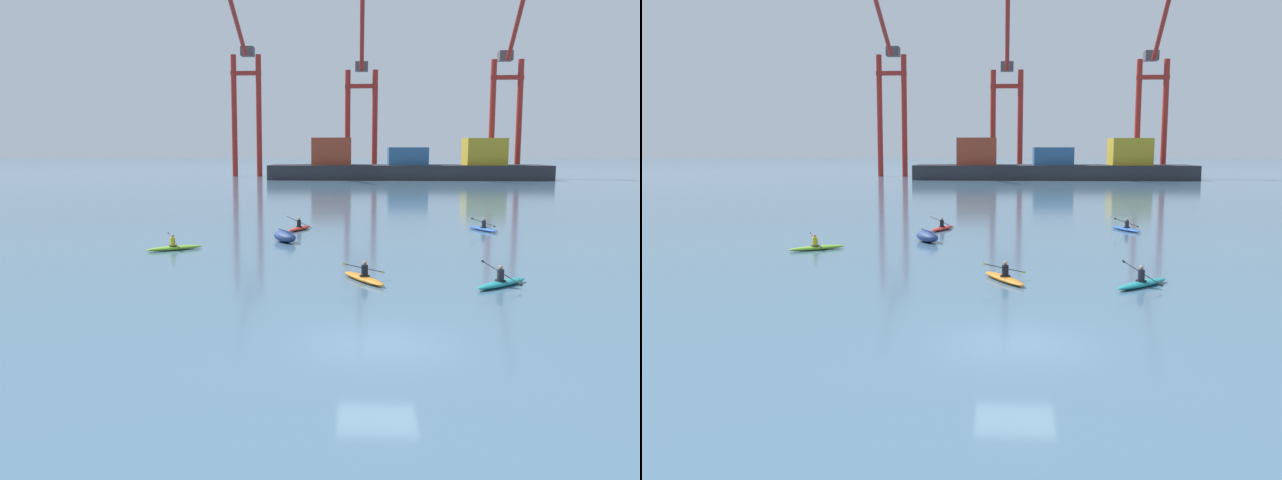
% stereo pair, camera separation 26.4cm
% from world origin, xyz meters
% --- Properties ---
extents(ground_plane, '(800.00, 800.00, 0.00)m').
position_xyz_m(ground_plane, '(0.00, 0.00, 0.00)').
color(ground_plane, '#476B84').
extents(container_barge, '(54.71, 11.61, 8.18)m').
position_xyz_m(container_barge, '(8.95, 110.43, 2.67)').
color(container_barge, '#28282D').
rests_on(container_barge, ground).
extents(gantry_crane_west, '(6.64, 20.34, 34.51)m').
position_xyz_m(gantry_crane_west, '(-25.26, 121.95, 17.78)').
color(gantry_crane_west, maroon).
rests_on(gantry_crane_west, ground).
extents(gantry_crane_west_mid, '(7.14, 19.19, 36.25)m').
position_xyz_m(gantry_crane_west_mid, '(-0.20, 123.22, 16.60)').
color(gantry_crane_west_mid, maroon).
rests_on(gantry_crane_west_mid, ground).
extents(gantry_crane_east_mid, '(6.75, 18.85, 37.41)m').
position_xyz_m(gantry_crane_east_mid, '(29.91, 118.72, 17.26)').
color(gantry_crane_east_mid, maroon).
rests_on(gantry_crane_east_mid, ground).
extents(capsized_dinghy, '(2.23, 2.81, 0.76)m').
position_xyz_m(capsized_dinghy, '(-5.36, 21.65, 0.35)').
color(capsized_dinghy, navy).
rests_on(capsized_dinghy, ground).
extents(kayak_lime, '(3.16, 2.38, 0.99)m').
position_xyz_m(kayak_lime, '(-11.50, 17.83, 0.17)').
color(kayak_lime, '#7ABC2D').
rests_on(kayak_lime, ground).
extents(kayak_blue, '(2.02, 3.33, 1.02)m').
position_xyz_m(kayak_blue, '(8.50, 28.23, 0.17)').
color(kayak_blue, '#2856B2').
rests_on(kayak_blue, ground).
extents(kayak_red, '(2.04, 3.38, 1.06)m').
position_xyz_m(kayak_red, '(-4.97, 27.75, 0.17)').
color(kayak_red, red).
rests_on(kayak_red, ground).
extents(kayak_teal, '(2.90, 2.76, 1.07)m').
position_xyz_m(kayak_teal, '(5.62, 8.65, 0.17)').
color(kayak_teal, teal).
rests_on(kayak_teal, ground).
extents(kayak_orange, '(2.18, 3.26, 0.96)m').
position_xyz_m(kayak_orange, '(-0.37, 9.39, 0.17)').
color(kayak_orange, orange).
rests_on(kayak_orange, ground).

